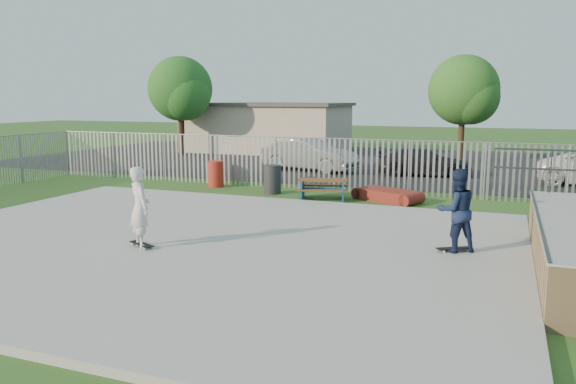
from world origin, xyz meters
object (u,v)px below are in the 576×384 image
(car_silver, at_px, (309,155))
(tree_left, at_px, (180,89))
(trash_bin_red, at_px, (216,174))
(picnic_table, at_px, (323,189))
(car_dark, at_px, (423,162))
(tree_mid, at_px, (463,90))
(skater_white, at_px, (140,207))
(funbox, at_px, (387,195))
(trash_bin_grey, at_px, (272,179))
(skater_navy, at_px, (456,210))

(car_silver, distance_m, tree_left, 11.24)
(trash_bin_red, bearing_deg, tree_left, 127.60)
(picnic_table, distance_m, car_dark, 7.79)
(car_dark, relative_size, tree_mid, 0.74)
(car_silver, relative_size, tree_mid, 0.81)
(car_dark, bearing_deg, picnic_table, 150.72)
(skater_white, bearing_deg, car_silver, -49.35)
(funbox, distance_m, trash_bin_grey, 4.31)
(picnic_table, height_order, trash_bin_red, trash_bin_red)
(skater_navy, height_order, skater_white, same)
(car_dark, distance_m, tree_mid, 7.22)
(car_silver, relative_size, skater_navy, 2.56)
(picnic_table, xyz_separation_m, car_dark, (2.41, 7.40, 0.28))
(tree_mid, xyz_separation_m, skater_navy, (1.37, -19.60, -2.85))
(trash_bin_red, height_order, car_silver, car_silver)
(car_silver, height_order, tree_mid, tree_mid)
(picnic_table, height_order, car_silver, car_silver)
(car_dark, height_order, skater_white, skater_white)
(funbox, xyz_separation_m, trash_bin_grey, (-4.30, 0.03, 0.33))
(tree_left, relative_size, tree_mid, 1.03)
(funbox, height_order, trash_bin_grey, trash_bin_grey)
(tree_mid, bearing_deg, skater_navy, -86.01)
(skater_navy, bearing_deg, skater_white, -12.66)
(picnic_table, xyz_separation_m, skater_navy, (4.94, -5.87, 0.71))
(trash_bin_grey, xyz_separation_m, skater_white, (0.36, -8.59, 0.54))
(funbox, height_order, tree_mid, tree_mid)
(car_silver, bearing_deg, skater_navy, -137.81)
(picnic_table, height_order, tree_left, tree_left)
(skater_navy, bearing_deg, trash_bin_grey, -72.97)
(trash_bin_red, bearing_deg, picnic_table, -13.65)
(funbox, height_order, skater_white, skater_white)
(skater_white, bearing_deg, trash_bin_grey, -51.45)
(car_silver, height_order, tree_left, tree_left)
(funbox, xyz_separation_m, car_dark, (0.23, 6.91, 0.45))
(trash_bin_grey, height_order, skater_white, skater_white)
(funbox, relative_size, trash_bin_grey, 2.11)
(trash_bin_grey, xyz_separation_m, tree_left, (-10.67, 10.98, 3.52))
(skater_white, bearing_deg, funbox, -78.58)
(trash_bin_red, bearing_deg, skater_navy, -35.79)
(trash_bin_grey, bearing_deg, trash_bin_red, 166.48)
(trash_bin_grey, relative_size, car_dark, 0.25)
(funbox, xyz_separation_m, trash_bin_red, (-7.02, 0.69, 0.32))
(car_silver, height_order, skater_white, skater_white)
(car_dark, bearing_deg, tree_left, 63.66)
(funbox, relative_size, trash_bin_red, 2.16)
(picnic_table, relative_size, tree_left, 0.33)
(trash_bin_red, xyz_separation_m, skater_navy, (9.78, -7.05, 0.55))
(tree_mid, distance_m, skater_navy, 19.86)
(tree_mid, relative_size, skater_white, 3.16)
(car_dark, distance_m, skater_navy, 13.52)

